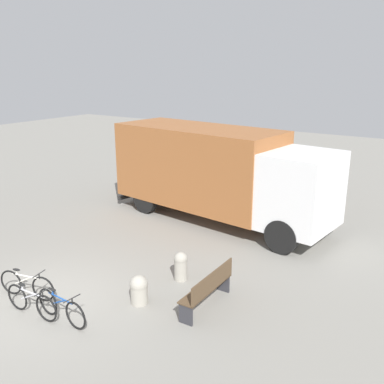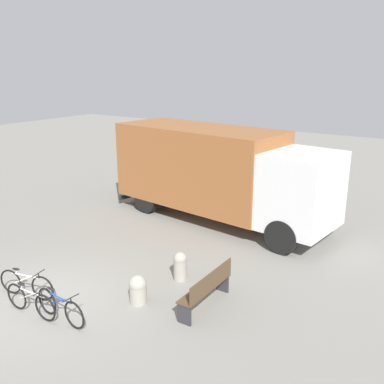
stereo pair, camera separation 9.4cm
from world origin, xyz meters
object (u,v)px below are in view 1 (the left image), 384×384
Objects in this scene: bicycle_middle at (31,302)px; bollard_near_bench at (139,289)px; bicycle_far at (61,307)px; park_bench at (209,287)px; bicycle_near at (27,285)px; bollard_far_bench at (181,265)px; delivery_truck at (217,170)px.

bollard_near_bench is (1.70, 1.74, 0.03)m from bicycle_middle.
bollard_near_bench is at bearing 61.45° from bicycle_far.
bicycle_middle is at bearing 127.33° from park_bench.
bicycle_near is 2.01× the size of bollard_far_bench.
bicycle_middle is at bearing -119.90° from bollard_far_bench.
bollard_far_bench is (1.53, -4.53, -1.44)m from delivery_truck.
bollard_near_bench is (2.46, 1.30, 0.03)m from bicycle_near.
bicycle_middle is 2.24× the size of bollard_near_bench.
park_bench is at bearing 35.10° from bicycle_middle.
bicycle_near is 0.98× the size of bicycle_middle.
bicycle_near is 1.53m from bicycle_far.
bollard_near_bench is at bearing 115.94° from park_bench.
bicycle_near is 2.19× the size of bollard_near_bench.
park_bench is at bearing 46.18° from bicycle_far.
bicycle_middle is 1.00× the size of bicycle_far.
delivery_truck is 5.35× the size of bicycle_far.
bicycle_far is at bearing -110.07° from bollard_far_bench.
bicycle_near is at bearing 174.53° from bicycle_far.
park_bench reaches higher than bollard_far_bench.
bicycle_near is (-1.09, -7.33, -1.52)m from delivery_truck.
bicycle_far reaches higher than bollard_near_bench.
delivery_truck reaches higher than bicycle_far.
bicycle_far is at bearing -80.21° from delivery_truck.
bollard_far_bench is at bearing 73.07° from bicycle_far.
bicycle_middle is 2.05× the size of bollard_far_bench.
bicycle_far is at bearing 132.51° from park_bench.
park_bench is 1.67m from bollard_near_bench.
bollard_far_bench reaches higher than bicycle_middle.
park_bench is 3.33m from bicycle_far.
bicycle_near is 3.84m from bollard_far_bench.
delivery_truck is 4.73× the size of park_bench.
bollard_near_bench is (0.94, 1.53, 0.03)m from bicycle_far.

